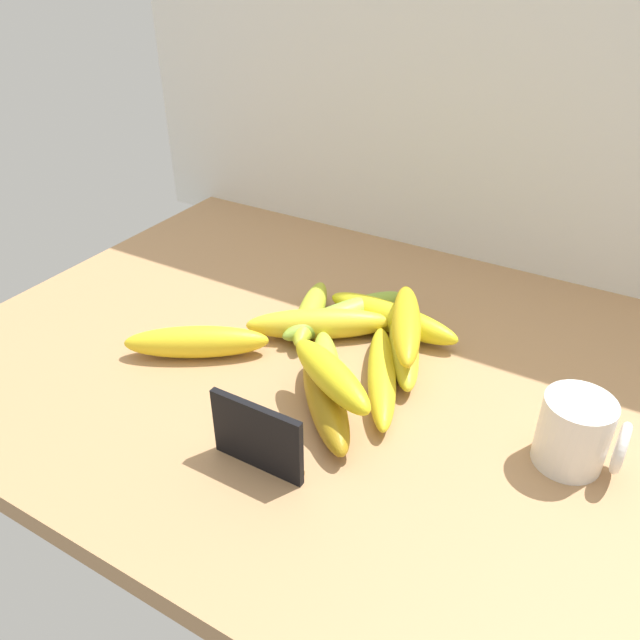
# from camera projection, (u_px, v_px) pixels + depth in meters

# --- Properties ---
(counter_top) EXTENTS (1.10, 0.76, 0.03)m
(counter_top) POSITION_uv_depth(u_px,v_px,m) (357.00, 377.00, 0.83)
(counter_top) COLOR #A97E53
(counter_top) RESTS_ON ground
(back_wall) EXTENTS (1.30, 0.02, 0.70)m
(back_wall) POSITION_uv_depth(u_px,v_px,m) (485.00, 61.00, 0.93)
(back_wall) COLOR silver
(back_wall) RESTS_ON ground
(chalkboard_sign) EXTENTS (0.11, 0.02, 0.08)m
(chalkboard_sign) POSITION_uv_depth(u_px,v_px,m) (258.00, 439.00, 0.65)
(chalkboard_sign) COLOR black
(chalkboard_sign) RESTS_ON counter_top
(coffee_mug) EXTENTS (0.09, 0.07, 0.08)m
(coffee_mug) POSITION_uv_depth(u_px,v_px,m) (576.00, 433.00, 0.66)
(coffee_mug) COLOR silver
(coffee_mug) RESTS_ON counter_top
(banana_0) EXTENTS (0.16, 0.17, 0.04)m
(banana_0) POSITION_uv_depth(u_px,v_px,m) (325.00, 399.00, 0.74)
(banana_0) COLOR #A27B15
(banana_0) RESTS_ON counter_top
(banana_1) EXTENTS (0.20, 0.15, 0.04)m
(banana_1) POSITION_uv_depth(u_px,v_px,m) (319.00, 324.00, 0.87)
(banana_1) COLOR yellow
(banana_1) RESTS_ON counter_top
(banana_2) EXTENTS (0.12, 0.19, 0.04)m
(banana_2) POSITION_uv_depth(u_px,v_px,m) (404.00, 345.00, 0.83)
(banana_2) COLOR yellow
(banana_2) RESTS_ON counter_top
(banana_3) EXTENTS (0.09, 0.17, 0.04)m
(banana_3) POSITION_uv_depth(u_px,v_px,m) (311.00, 313.00, 0.90)
(banana_3) COLOR gold
(banana_3) RESTS_ON counter_top
(banana_4) EXTENTS (0.12, 0.15, 0.03)m
(banana_4) POSITION_uv_depth(u_px,v_px,m) (327.00, 367.00, 0.80)
(banana_4) COLOR #AEC337
(banana_4) RESTS_ON counter_top
(banana_5) EXTENTS (0.19, 0.14, 0.04)m
(banana_5) POSITION_uv_depth(u_px,v_px,m) (197.00, 342.00, 0.84)
(banana_5) COLOR yellow
(banana_5) RESTS_ON counter_top
(banana_6) EXTENTS (0.13, 0.20, 0.04)m
(banana_6) POSITION_uv_depth(u_px,v_px,m) (345.00, 315.00, 0.90)
(banana_6) COLOR #8CB13A
(banana_6) RESTS_ON counter_top
(banana_7) EXTENTS (0.12, 0.20, 0.04)m
(banana_7) POSITION_uv_depth(u_px,v_px,m) (382.00, 375.00, 0.78)
(banana_7) COLOR gold
(banana_7) RESTS_ON counter_top
(banana_8) EXTENTS (0.21, 0.06, 0.04)m
(banana_8) POSITION_uv_depth(u_px,v_px,m) (394.00, 318.00, 0.89)
(banana_8) COLOR yellow
(banana_8) RESTS_ON counter_top
(banana_9) EXTENTS (0.11, 0.19, 0.04)m
(banana_9) POSITION_uv_depth(u_px,v_px,m) (406.00, 323.00, 0.81)
(banana_9) COLOR gold
(banana_9) RESTS_ON banana_2
(banana_10) EXTENTS (0.15, 0.11, 0.04)m
(banana_10) POSITION_uv_depth(u_px,v_px,m) (331.00, 375.00, 0.71)
(banana_10) COLOR yellow
(banana_10) RESTS_ON banana_0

